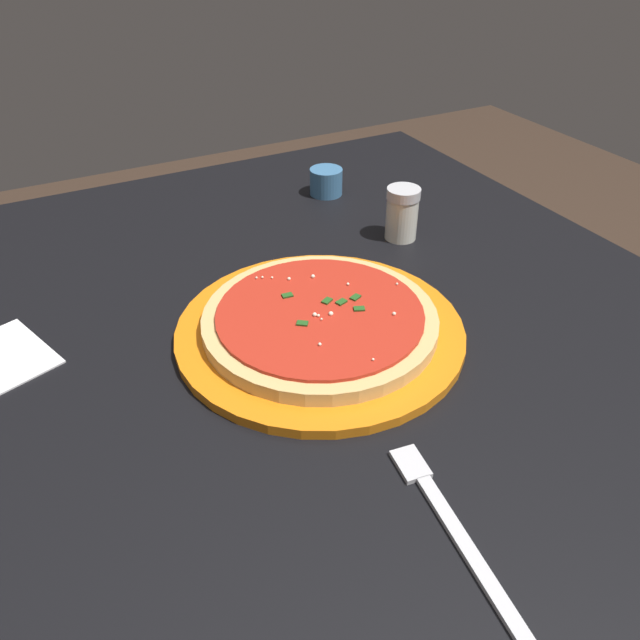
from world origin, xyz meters
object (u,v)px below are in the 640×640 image
Objects in this scene: pizza at (320,319)px; parmesan_shaker at (402,213)px; fork at (450,521)px; serving_plate at (320,331)px; cup_small_sauce at (326,182)px.

parmesan_shaker is (-0.15, 0.21, 0.02)m from pizza.
pizza is 1.38× the size of fork.
parmesan_shaker reaches higher than serving_plate.
fork is at bearing -5.24° from pizza.
pizza reaches higher than fork.
parmesan_shaker is (0.18, 0.02, 0.02)m from cup_small_sauce.
fork is (0.27, -0.02, -0.02)m from pizza.
pizza reaches higher than serving_plate.
pizza is at bearing -29.11° from cup_small_sauce.
cup_small_sauce is (-0.33, 0.18, 0.02)m from serving_plate.
cup_small_sauce is (-0.33, 0.18, -0.00)m from pizza.
serving_plate is at bearing 174.77° from fork.
parmesan_shaker reaches higher than fork.
pizza is 0.26m from parmesan_shaker.
pizza is at bearing 174.76° from fork.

